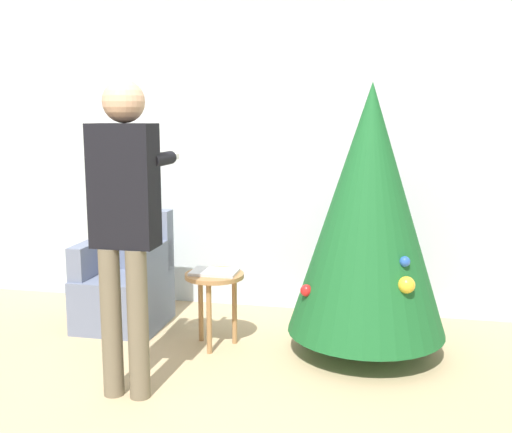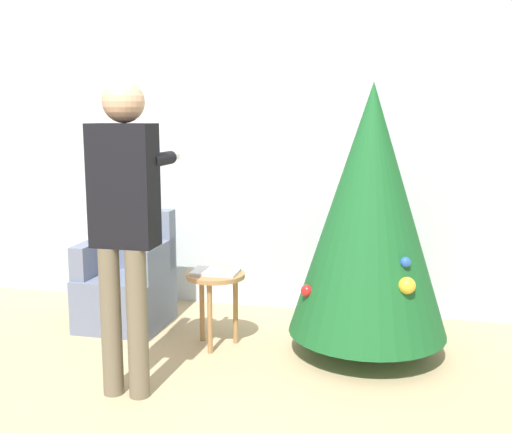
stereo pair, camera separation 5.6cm
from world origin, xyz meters
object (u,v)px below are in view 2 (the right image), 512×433
object	(u,v)px
side_stool	(216,285)
person_standing	(124,210)
armchair	(127,283)
christmas_tree	(370,211)

from	to	relation	value
side_stool	person_standing	bearing A→B (deg)	-110.31
armchair	side_stool	world-z (taller)	armchair
armchair	person_standing	world-z (taller)	person_standing
armchair	person_standing	bearing A→B (deg)	-64.69
armchair	person_standing	xyz separation A→B (m)	(0.51, -1.09, 0.76)
person_standing	side_stool	xyz separation A→B (m)	(0.29, 0.79, -0.65)
christmas_tree	side_stool	world-z (taller)	christmas_tree
person_standing	christmas_tree	bearing A→B (deg)	33.92
christmas_tree	person_standing	bearing A→B (deg)	-146.08
christmas_tree	side_stool	bearing A→B (deg)	-174.19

